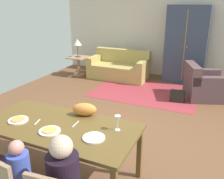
{
  "coord_description": "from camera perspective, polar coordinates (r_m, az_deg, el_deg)",
  "views": [
    {
      "loc": [
        1.39,
        -3.56,
        2.19
      ],
      "look_at": [
        -0.12,
        -0.2,
        0.85
      ],
      "focal_mm": 39.08,
      "sensor_mm": 36.0,
      "label": 1
    }
  ],
  "objects": [
    {
      "name": "table_lamp",
      "position": [
        7.5,
        -8.11,
        10.77
      ],
      "size": [
        0.26,
        0.26,
        0.54
      ],
      "color": "brown",
      "rests_on": "side_table"
    },
    {
      "name": "plate_near_woman",
      "position": [
        2.74,
        -4.28,
        -11.2
      ],
      "size": [
        0.25,
        0.25,
        0.02
      ],
      "primitive_type": "cylinder",
      "color": "silver",
      "rests_on": "dining_table"
    },
    {
      "name": "fork",
      "position": [
        3.21,
        -17.08,
        -7.28
      ],
      "size": [
        0.06,
        0.15,
        0.01
      ],
      "primitive_type": "cube",
      "rotation": [
        0.0,
        0.0,
        0.28
      ],
      "color": "silver",
      "rests_on": "dining_table"
    },
    {
      "name": "cat",
      "position": [
        3.24,
        -6.46,
        -4.65
      ],
      "size": [
        0.35,
        0.25,
        0.17
      ],
      "primitive_type": "ellipsoid",
      "rotation": [
        0.0,
        0.0,
        0.32
      ],
      "color": "orange",
      "rests_on": "dining_table"
    },
    {
      "name": "plate_near_child",
      "position": [
        2.95,
        -14.37,
        -9.41
      ],
      "size": [
        0.25,
        0.25,
        0.02
      ],
      "primitive_type": "cylinder",
      "color": "white",
      "rests_on": "dining_table"
    },
    {
      "name": "armchair",
      "position": [
        6.14,
        20.55,
        0.99
      ],
      "size": [
        1.11,
        1.11,
        0.82
      ],
      "color": "brown",
      "rests_on": "ground_plane"
    },
    {
      "name": "handbag",
      "position": [
        5.8,
        15.04,
        -1.5
      ],
      "size": [
        0.32,
        0.16,
        0.26
      ],
      "primitive_type": "cube",
      "color": "black",
      "rests_on": "ground_plane"
    },
    {
      "name": "back_wall",
      "position": [
        7.55,
        13.77,
        13.09
      ],
      "size": [
        6.94,
        0.1,
        2.7
      ],
      "primitive_type": "cube",
      "color": "beige",
      "rests_on": "ground_plane"
    },
    {
      "name": "side_table",
      "position": [
        7.62,
        -7.88,
        6.08
      ],
      "size": [
        0.56,
        0.56,
        0.58
      ],
      "color": "#A77F61",
      "rests_on": "ground_plane"
    },
    {
      "name": "pizza_near_man",
      "position": [
        3.32,
        -21.12,
        -6.49
      ],
      "size": [
        0.17,
        0.17,
        0.01
      ],
      "primitive_type": "cylinder",
      "color": "#D89750",
      "rests_on": "plate_near_man"
    },
    {
      "name": "area_rug",
      "position": [
        6.28,
        7.88,
        -0.54
      ],
      "size": [
        2.6,
        1.8,
        0.01
      ],
      "primitive_type": "cube",
      "color": "#9B313A",
      "rests_on": "ground_plane"
    },
    {
      "name": "couch",
      "position": [
        7.31,
        1.65,
        5.05
      ],
      "size": [
        1.72,
        0.86,
        0.82
      ],
      "color": "tan",
      "rests_on": "ground_plane"
    },
    {
      "name": "wine_glass",
      "position": [
        2.84,
        1.31,
        -7.13
      ],
      "size": [
        0.07,
        0.07,
        0.19
      ],
      "color": "silver",
      "rests_on": "dining_table"
    },
    {
      "name": "knife",
      "position": [
        3.06,
        -8.51,
        -8.0
      ],
      "size": [
        0.03,
        0.17,
        0.01
      ],
      "primitive_type": "cube",
      "rotation": [
        0.0,
        0.0,
        0.09
      ],
      "color": "silver",
      "rests_on": "dining_table"
    },
    {
      "name": "plate_near_man",
      "position": [
        3.32,
        -21.09,
        -6.73
      ],
      "size": [
        0.25,
        0.25,
        0.02
      ],
      "primitive_type": "cylinder",
      "color": "silver",
      "rests_on": "dining_table"
    },
    {
      "name": "pizza_near_child",
      "position": [
        2.94,
        -14.4,
        -9.16
      ],
      "size": [
        0.17,
        0.17,
        0.01
      ],
      "primitive_type": "cylinder",
      "color": "gold",
      "rests_on": "plate_near_child"
    },
    {
      "name": "armoire",
      "position": [
        7.13,
        16.96,
        9.98
      ],
      "size": [
        1.1,
        0.59,
        2.1
      ],
      "color": "#36425A",
      "rests_on": "ground_plane"
    },
    {
      "name": "ground_plane",
      "position": [
        4.89,
        5.06,
        -6.79
      ],
      "size": [
        6.94,
        6.37,
        0.02
      ],
      "primitive_type": "cube",
      "color": "brown"
    },
    {
      "name": "dining_table",
      "position": [
        3.11,
        -12.2,
        -9.22
      ],
      "size": [
        1.95,
        0.93,
        0.76
      ],
      "color": "brown",
      "rests_on": "ground_plane"
    }
  ]
}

